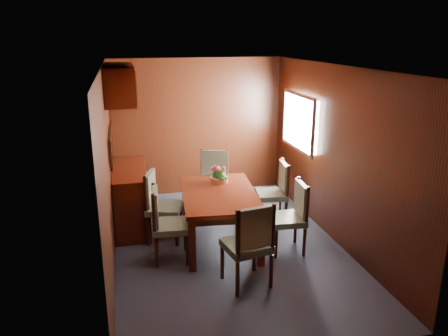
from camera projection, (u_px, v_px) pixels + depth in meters
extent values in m
plane|color=#333846|center=(228.00, 246.00, 5.99)|extent=(4.50, 4.50, 0.00)
cube|color=black|center=(108.00, 170.00, 5.31)|extent=(0.02, 4.50, 2.40)
cube|color=black|center=(334.00, 155.00, 5.96)|extent=(0.02, 4.50, 2.40)
cube|color=black|center=(198.00, 127.00, 7.73)|extent=(3.00, 0.02, 2.40)
cube|color=black|center=(293.00, 237.00, 3.54)|extent=(3.00, 0.02, 2.40)
cube|color=black|center=(228.00, 67.00, 5.28)|extent=(3.00, 4.50, 0.02)
cube|color=white|center=(302.00, 122.00, 6.91)|extent=(0.14, 1.10, 0.80)
cube|color=#B2B2B7|center=(298.00, 122.00, 6.89)|extent=(0.04, 1.20, 0.90)
cube|color=black|center=(111.00, 144.00, 6.22)|extent=(0.03, 1.36, 0.41)
cube|color=silver|center=(113.00, 144.00, 6.22)|extent=(0.01, 1.30, 0.35)
cube|color=#380F07|center=(119.00, 83.00, 6.01)|extent=(0.40, 1.40, 0.50)
cube|color=#380F07|center=(131.00, 197.00, 6.51)|extent=(0.48, 1.40, 0.90)
cube|color=#380F07|center=(192.00, 245.00, 5.26)|extent=(0.10, 0.10, 0.68)
cube|color=#380F07|center=(261.00, 241.00, 5.38)|extent=(0.10, 0.10, 0.68)
cube|color=#380F07|center=(185.00, 202.00, 6.63)|extent=(0.10, 0.10, 0.68)
cube|color=#380F07|center=(241.00, 199.00, 6.74)|extent=(0.10, 0.10, 0.68)
cube|color=black|center=(219.00, 200.00, 5.92)|extent=(0.99, 1.52, 0.10)
cube|color=#380F07|center=(219.00, 194.00, 5.89)|extent=(1.12, 1.65, 0.06)
cylinder|color=black|center=(157.00, 239.00, 5.75)|extent=(0.04, 0.04, 0.39)
cylinder|color=black|center=(157.00, 253.00, 5.37)|extent=(0.04, 0.04, 0.39)
cylinder|color=black|center=(186.00, 237.00, 5.81)|extent=(0.04, 0.04, 0.39)
cylinder|color=black|center=(187.00, 251.00, 5.43)|extent=(0.04, 0.04, 0.39)
cube|color=#57654D|center=(171.00, 226.00, 5.51)|extent=(0.48, 0.50, 0.08)
cylinder|color=black|center=(154.00, 202.00, 5.60)|extent=(0.04, 0.04, 0.52)
cylinder|color=black|center=(154.00, 214.00, 5.22)|extent=(0.04, 0.04, 0.52)
cube|color=#57654D|center=(155.00, 206.00, 5.41)|extent=(0.10, 0.43, 0.44)
cylinder|color=black|center=(155.00, 219.00, 6.34)|extent=(0.05, 0.05, 0.40)
cylinder|color=black|center=(148.00, 232.00, 5.94)|extent=(0.05, 0.05, 0.40)
cylinder|color=black|center=(181.00, 220.00, 6.32)|extent=(0.05, 0.05, 0.40)
cylinder|color=black|center=(177.00, 232.00, 5.92)|extent=(0.05, 0.05, 0.40)
cube|color=#57654D|center=(165.00, 208.00, 6.05)|extent=(0.57, 0.58, 0.08)
cylinder|color=black|center=(152.00, 185.00, 6.18)|extent=(0.05, 0.05, 0.54)
cylinder|color=black|center=(145.00, 195.00, 5.79)|extent=(0.05, 0.05, 0.54)
cube|color=#57654D|center=(150.00, 188.00, 5.98)|extent=(0.18, 0.43, 0.45)
cylinder|color=black|center=(304.00, 242.00, 5.65)|extent=(0.04, 0.04, 0.39)
cylinder|color=black|center=(295.00, 230.00, 6.03)|extent=(0.04, 0.04, 0.39)
cylinder|color=black|center=(276.00, 244.00, 5.60)|extent=(0.04, 0.04, 0.39)
cylinder|color=black|center=(269.00, 231.00, 5.98)|extent=(0.04, 0.04, 0.39)
cube|color=#57654D|center=(287.00, 219.00, 5.74)|extent=(0.48, 0.49, 0.08)
cylinder|color=black|center=(307.00, 206.00, 5.50)|extent=(0.04, 0.04, 0.51)
cylinder|color=black|center=(298.00, 195.00, 5.88)|extent=(0.04, 0.04, 0.51)
cube|color=#57654D|center=(301.00, 199.00, 5.68)|extent=(0.10, 0.42, 0.44)
cylinder|color=black|center=(286.00, 214.00, 6.53)|extent=(0.04, 0.04, 0.39)
cylinder|color=black|center=(280.00, 205.00, 6.91)|extent=(0.04, 0.04, 0.39)
cylinder|color=black|center=(261.00, 215.00, 6.50)|extent=(0.04, 0.04, 0.39)
cylinder|color=black|center=(257.00, 205.00, 6.88)|extent=(0.04, 0.04, 0.39)
cube|color=#57654D|center=(271.00, 194.00, 6.63)|extent=(0.49, 0.51, 0.08)
cylinder|color=black|center=(288.00, 182.00, 6.38)|extent=(0.04, 0.04, 0.51)
cylinder|color=black|center=(282.00, 174.00, 6.76)|extent=(0.04, 0.04, 0.51)
cube|color=#57654D|center=(284.00, 177.00, 6.57)|extent=(0.12, 0.42, 0.43)
cylinder|color=black|center=(237.00, 279.00, 4.77)|extent=(0.05, 0.05, 0.41)
cylinder|color=black|center=(271.00, 271.00, 4.94)|extent=(0.05, 0.05, 0.41)
cylinder|color=black|center=(222.00, 263.00, 5.12)|extent=(0.05, 0.05, 0.41)
cylinder|color=black|center=(254.00, 255.00, 5.29)|extent=(0.05, 0.05, 0.41)
cube|color=#57654D|center=(247.00, 246.00, 4.95)|extent=(0.57, 0.55, 0.09)
cylinder|color=black|center=(238.00, 234.00, 4.60)|extent=(0.05, 0.05, 0.55)
cylinder|color=black|center=(273.00, 227.00, 4.77)|extent=(0.05, 0.05, 0.55)
cube|color=#57654D|center=(255.00, 228.00, 4.70)|extent=(0.45, 0.15, 0.47)
cylinder|color=black|center=(227.00, 197.00, 7.21)|extent=(0.05, 0.05, 0.41)
cylinder|color=black|center=(202.00, 196.00, 7.23)|extent=(0.05, 0.05, 0.41)
cylinder|color=black|center=(227.00, 206.00, 6.83)|extent=(0.05, 0.05, 0.41)
cylinder|color=black|center=(200.00, 205.00, 6.84)|extent=(0.05, 0.05, 0.41)
cube|color=#57654D|center=(214.00, 185.00, 6.95)|extent=(0.59, 0.57, 0.08)
cylinder|color=black|center=(228.00, 165.00, 7.06)|extent=(0.05, 0.05, 0.55)
cylinder|color=black|center=(202.00, 165.00, 7.08)|extent=(0.05, 0.05, 0.55)
cube|color=#57654D|center=(215.00, 164.00, 7.04)|extent=(0.44, 0.18, 0.46)
cylinder|color=#B76638|center=(219.00, 179.00, 6.27)|extent=(0.26, 0.26, 0.08)
sphere|color=#22561C|center=(219.00, 176.00, 6.25)|extent=(0.20, 0.20, 0.20)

